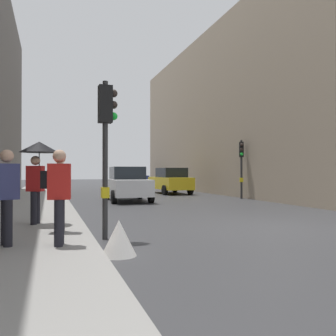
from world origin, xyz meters
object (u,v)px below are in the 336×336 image
object	(u,v)px
car_white_compact	(128,184)
car_blue_van	(135,178)
traffic_light_near_left	(106,130)
pedestrian_with_umbrella	(38,159)
traffic_light_mid_street	(241,158)
pedestrian_in_red_jacket	(59,193)
warning_sign_triangle	(119,238)
pedestrian_with_black_backpack	(58,187)
pedestrian_with_grey_backpack	(4,191)
car_yellow_taxi	(170,181)

from	to	relation	value
car_white_compact	car_blue_van	bearing A→B (deg)	75.30
traffic_light_near_left	pedestrian_with_umbrella	xyz separation A→B (m)	(-1.49, 1.80, -0.61)
traffic_light_near_left	car_white_compact	world-z (taller)	traffic_light_near_left
traffic_light_near_left	traffic_light_mid_street	bearing A→B (deg)	46.16
pedestrian_with_umbrella	pedestrian_in_red_jacket	world-z (taller)	pedestrian_with_umbrella
traffic_light_mid_street	traffic_light_near_left	world-z (taller)	traffic_light_near_left
car_white_compact	pedestrian_in_red_jacket	distance (m)	11.64
car_white_compact	car_blue_van	size ratio (longest dim) A/B	1.01
car_white_compact	warning_sign_triangle	xyz separation A→B (m)	(-2.64, -11.54, -0.55)
car_blue_van	pedestrian_with_black_backpack	world-z (taller)	pedestrian_with_black_backpack
car_white_compact	pedestrian_with_grey_backpack	distance (m)	11.74
car_blue_van	pedestrian_with_umbrella	size ratio (longest dim) A/B	1.97
traffic_light_mid_street	car_yellow_taxi	bearing A→B (deg)	112.33
pedestrian_with_black_backpack	warning_sign_triangle	distance (m)	2.41
car_yellow_taxi	pedestrian_with_black_backpack	distance (m)	16.36
traffic_light_mid_street	pedestrian_with_umbrella	xyz separation A→B (m)	(-10.42, -7.51, -0.41)
car_white_compact	car_yellow_taxi	xyz separation A→B (m)	(4.04, 4.92, 0.00)
car_yellow_taxi	pedestrian_in_red_jacket	size ratio (longest dim) A/B	2.42
traffic_light_near_left	pedestrian_with_black_backpack	xyz separation A→B (m)	(-1.03, 0.40, -1.29)
traffic_light_near_left	car_blue_van	world-z (taller)	traffic_light_near_left
traffic_light_near_left	car_white_compact	bearing A→B (deg)	75.19
pedestrian_with_grey_backpack	pedestrian_in_red_jacket	size ratio (longest dim) A/B	1.00
traffic_light_near_left	warning_sign_triangle	bearing A→B (deg)	-90.63
car_white_compact	pedestrian_with_umbrella	xyz separation A→B (m)	(-4.11, -8.12, 0.96)
traffic_light_mid_street	car_blue_van	world-z (taller)	traffic_light_mid_street
traffic_light_mid_street	car_blue_van	bearing A→B (deg)	97.30
car_blue_van	traffic_light_near_left	bearing A→B (deg)	-104.74
car_yellow_taxi	pedestrian_with_black_backpack	world-z (taller)	pedestrian_with_black_backpack
pedestrian_with_grey_backpack	pedestrian_in_red_jacket	distance (m)	0.99
pedestrian_with_umbrella	pedestrian_with_grey_backpack	size ratio (longest dim) A/B	1.21
traffic_light_near_left	car_white_compact	distance (m)	10.38
pedestrian_with_grey_backpack	pedestrian_in_red_jacket	world-z (taller)	same
traffic_light_near_left	pedestrian_with_grey_backpack	bearing A→B (deg)	-156.46
pedestrian_with_grey_backpack	car_blue_van	bearing A→B (deg)	71.78
car_yellow_taxi	pedestrian_with_black_backpack	xyz separation A→B (m)	(-7.69, -14.44, 0.29)
car_blue_van	pedestrian_in_red_jacket	xyz separation A→B (m)	(-7.85, -27.01, 0.25)
car_white_compact	pedestrian_with_grey_backpack	size ratio (longest dim) A/B	2.41
traffic_light_mid_street	car_blue_van	xyz separation A→B (m)	(-2.12, 16.57, -1.37)
pedestrian_with_umbrella	warning_sign_triangle	bearing A→B (deg)	-66.71
pedestrian_with_black_backpack	car_white_compact	bearing A→B (deg)	69.03
traffic_light_mid_street	pedestrian_with_grey_backpack	size ratio (longest dim) A/B	1.84
traffic_light_mid_street	car_blue_van	size ratio (longest dim) A/B	0.77
traffic_light_mid_street	car_white_compact	size ratio (longest dim) A/B	0.76
warning_sign_triangle	car_blue_van	bearing A→B (deg)	76.05
traffic_light_mid_street	traffic_light_near_left	xyz separation A→B (m)	(-8.93, -9.30, 0.20)
pedestrian_with_black_backpack	traffic_light_near_left	bearing A→B (deg)	-21.45
traffic_light_mid_street	pedestrian_with_grey_backpack	xyz separation A→B (m)	(-10.93, -10.17, -1.09)
traffic_light_mid_street	warning_sign_triangle	distance (m)	14.25
car_yellow_taxi	traffic_light_near_left	bearing A→B (deg)	-114.16
traffic_light_near_left	car_blue_van	size ratio (longest dim) A/B	0.84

